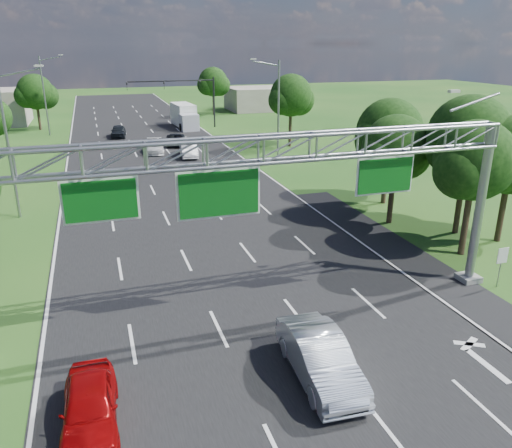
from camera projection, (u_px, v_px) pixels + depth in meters
name	position (u px, v px, depth m)	size (l,w,h in m)	color
ground	(183.00, 202.00, 38.31)	(220.00, 220.00, 0.00)	#194A16
road	(183.00, 202.00, 38.31)	(18.00, 180.00, 0.02)	black
road_flare	(423.00, 268.00, 26.98)	(3.00, 30.00, 0.02)	black
sign_gantry	(263.00, 164.00, 19.97)	(23.50, 1.00, 9.56)	gray
regulatory_sign	(502.00, 259.00, 24.41)	(0.60, 0.08, 2.10)	gray
traffic_signal	(189.00, 91.00, 70.02)	(12.21, 0.24, 7.00)	black
streetlight_l_near	(10.00, 137.00, 33.11)	(2.97, 0.22, 10.16)	gray
streetlight_l_far	(46.00, 92.00, 64.40)	(2.97, 0.22, 10.16)	gray
streetlight_r_mid	(277.00, 107.00, 48.64)	(2.97, 0.22, 10.16)	gray
tree_cluster_right	(444.00, 148.00, 31.15)	(9.91, 14.60, 8.68)	#2D2116
tree_verge_lc	(36.00, 94.00, 68.63)	(5.76, 4.80, 7.62)	#2D2116
tree_verge_rd	(291.00, 97.00, 57.20)	(5.76, 4.80, 8.28)	#2D2116
tree_verge_re	(213.00, 83.00, 83.58)	(5.76, 4.80, 7.84)	#2D2116
building_right	(262.00, 99.00, 91.11)	(12.00, 9.00, 4.00)	gray
red_coupe	(90.00, 406.00, 15.66)	(1.71, 4.26, 1.45)	#950608
silver_sedan	(320.00, 357.00, 17.88)	(1.79, 5.13, 1.69)	silver
car_queue_a	(155.00, 147.00, 55.27)	(1.93, 4.75, 1.38)	silver
car_queue_b	(176.00, 140.00, 59.40)	(2.18, 4.73, 1.31)	black
car_queue_c	(118.00, 131.00, 64.60)	(1.79, 4.45, 1.52)	black
car_queue_d	(189.00, 149.00, 53.37)	(1.66, 4.76, 1.57)	silver
box_truck	(184.00, 116.00, 72.10)	(2.90, 8.69, 3.24)	white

